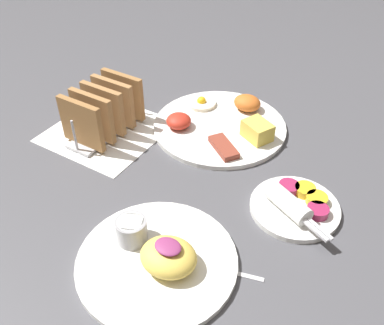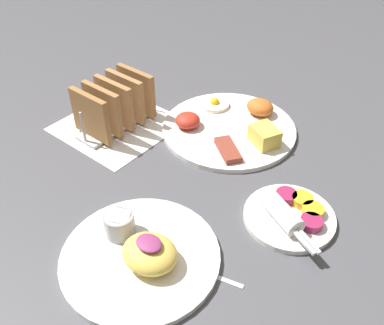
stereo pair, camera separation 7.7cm
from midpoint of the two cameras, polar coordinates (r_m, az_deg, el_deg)
ground_plane at (r=0.77m, az=1.57°, el=-2.99°), size 3.00×3.00×0.00m
napkin_flat at (r=0.93m, az=-7.58°, el=4.90°), size 0.22×0.22×0.00m
plate_breakfast at (r=0.91m, az=7.67°, el=4.72°), size 0.28×0.28×0.05m
plate_condiments at (r=0.73m, az=15.96°, el=-6.79°), size 0.15×0.15×0.04m
plate_foreground at (r=0.65m, az=-3.46°, el=-11.99°), size 0.24×0.24×0.06m
toast_rack at (r=0.90m, az=-7.85°, el=7.54°), size 0.10×0.18×0.10m
teaspoon at (r=0.65m, az=2.88°, el=-13.70°), size 0.13×0.04×0.01m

